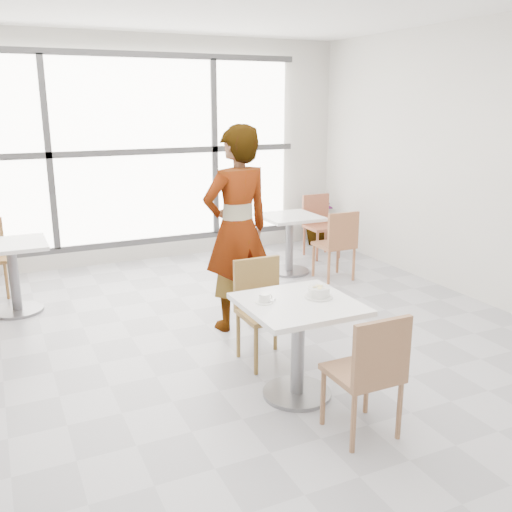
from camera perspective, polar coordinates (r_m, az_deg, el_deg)
name	(u,v)px	position (r m, az deg, el deg)	size (l,w,h in m)	color
floor	(241,359)	(4.97, -1.49, -10.34)	(7.00, 7.00, 0.00)	#9E9EA5
wall_back	(135,151)	(7.84, -12.08, 10.26)	(6.00, 6.00, 0.00)	silver
wall_right	(512,168)	(6.34, 24.37, 8.09)	(7.00, 7.00, 0.00)	silver
window	(136,152)	(7.78, -11.96, 10.22)	(4.60, 0.07, 2.52)	white
main_table	(298,331)	(4.21, 4.26, -7.52)	(0.80, 0.80, 0.75)	white
chair_near	(370,368)	(3.77, 11.41, -11.02)	(0.42, 0.42, 0.87)	#906445
chair_far	(262,303)	(4.81, 0.61, -4.76)	(0.42, 0.42, 0.87)	olive
oatmeal_bowl	(319,292)	(4.21, 6.35, -3.62)	(0.21, 0.21, 0.10)	silver
coffee_cup	(265,299)	(4.08, 0.87, -4.32)	(0.16, 0.13, 0.07)	white
person	(237,230)	(5.36, -1.91, 2.67)	(0.71, 0.47, 1.96)	black
bg_table_left	(13,267)	(6.38, -23.27, -1.07)	(0.70, 0.70, 0.75)	silver
bg_table_right	(290,236)	(7.25, 3.39, 2.05)	(0.70, 0.70, 0.75)	silver
bg_chair_right_near	(338,241)	(6.98, 8.24, 1.51)	(0.42, 0.42, 0.87)	#9C613E
bg_chair_right_far	(319,221)	(8.10, 6.37, 3.51)	(0.42, 0.42, 0.87)	#955239
plant_right	(318,221)	(8.75, 6.29, 3.55)	(0.42, 0.42, 0.75)	#468942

